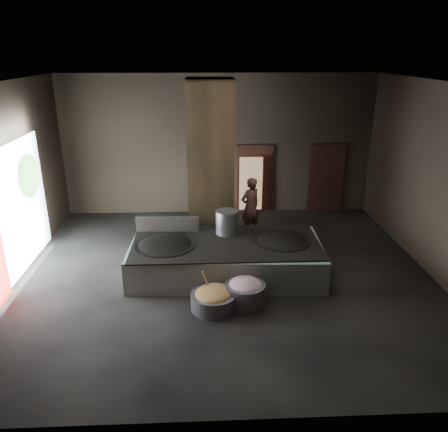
{
  "coord_description": "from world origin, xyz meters",
  "views": [
    {
      "loc": [
        -0.47,
        -9.47,
        5.15
      ],
      "look_at": [
        0.0,
        0.75,
        1.25
      ],
      "focal_mm": 35.0,
      "sensor_mm": 36.0,
      "label": 1
    }
  ],
  "objects_px": {
    "wok_left": "(165,247)",
    "veg_basin": "(214,301)",
    "hearth_platform": "(226,258)",
    "stock_pot": "(227,222)",
    "wok_right": "(281,243)",
    "cook": "(250,207)",
    "meat_basin": "(245,294)"
  },
  "relations": [
    {
      "from": "wok_left",
      "to": "stock_pot",
      "type": "xyz_separation_m",
      "value": [
        1.5,
        0.6,
        0.38
      ]
    },
    {
      "from": "cook",
      "to": "stock_pot",
      "type": "bearing_deg",
      "value": 34.25
    },
    {
      "from": "meat_basin",
      "to": "wok_left",
      "type": "bearing_deg",
      "value": 143.01
    },
    {
      "from": "hearth_platform",
      "to": "stock_pot",
      "type": "xyz_separation_m",
      "value": [
        0.05,
        0.55,
        0.73
      ]
    },
    {
      "from": "hearth_platform",
      "to": "wok_left",
      "type": "xyz_separation_m",
      "value": [
        -1.45,
        -0.05,
        0.35
      ]
    },
    {
      "from": "hearth_platform",
      "to": "wok_right",
      "type": "relative_size",
      "value": 3.41
    },
    {
      "from": "wok_right",
      "to": "stock_pot",
      "type": "xyz_separation_m",
      "value": [
        -1.3,
        0.5,
        0.38
      ]
    },
    {
      "from": "cook",
      "to": "meat_basin",
      "type": "height_order",
      "value": "cook"
    },
    {
      "from": "wok_left",
      "to": "meat_basin",
      "type": "relative_size",
      "value": 1.65
    },
    {
      "from": "wok_left",
      "to": "veg_basin",
      "type": "relative_size",
      "value": 1.47
    },
    {
      "from": "veg_basin",
      "to": "hearth_platform",
      "type": "bearing_deg",
      "value": 77.86
    },
    {
      "from": "hearth_platform",
      "to": "wok_right",
      "type": "bearing_deg",
      "value": 4.74
    },
    {
      "from": "stock_pot",
      "to": "hearth_platform",
      "type": "bearing_deg",
      "value": -95.19
    },
    {
      "from": "wok_left",
      "to": "cook",
      "type": "xyz_separation_m",
      "value": [
        2.28,
        2.39,
        0.13
      ]
    },
    {
      "from": "wok_left",
      "to": "veg_basin",
      "type": "distance_m",
      "value": 1.96
    },
    {
      "from": "wok_right",
      "to": "veg_basin",
      "type": "distance_m",
      "value": 2.4
    },
    {
      "from": "wok_right",
      "to": "cook",
      "type": "relative_size",
      "value": 0.76
    },
    {
      "from": "stock_pot",
      "to": "veg_basin",
      "type": "height_order",
      "value": "stock_pot"
    },
    {
      "from": "wok_right",
      "to": "veg_basin",
      "type": "bearing_deg",
      "value": -136.38
    },
    {
      "from": "wok_right",
      "to": "veg_basin",
      "type": "xyz_separation_m",
      "value": [
        -1.68,
        -1.61,
        -0.57
      ]
    },
    {
      "from": "hearth_platform",
      "to": "wok_right",
      "type": "distance_m",
      "value": 1.4
    },
    {
      "from": "wok_right",
      "to": "cook",
      "type": "height_order",
      "value": "cook"
    },
    {
      "from": "wok_left",
      "to": "veg_basin",
      "type": "bearing_deg",
      "value": -53.46
    },
    {
      "from": "hearth_platform",
      "to": "cook",
      "type": "relative_size",
      "value": 2.59
    },
    {
      "from": "wok_left",
      "to": "wok_right",
      "type": "xyz_separation_m",
      "value": [
        2.8,
        0.1,
        0.0
      ]
    },
    {
      "from": "stock_pot",
      "to": "cook",
      "type": "relative_size",
      "value": 0.34
    },
    {
      "from": "hearth_platform",
      "to": "meat_basin",
      "type": "height_order",
      "value": "hearth_platform"
    },
    {
      "from": "cook",
      "to": "veg_basin",
      "type": "xyz_separation_m",
      "value": [
        -1.16,
        -3.9,
        -0.7
      ]
    },
    {
      "from": "stock_pot",
      "to": "veg_basin",
      "type": "relative_size",
      "value": 0.61
    },
    {
      "from": "hearth_platform",
      "to": "stock_pot",
      "type": "bearing_deg",
      "value": 87.42
    },
    {
      "from": "meat_basin",
      "to": "veg_basin",
      "type": "bearing_deg",
      "value": -167.14
    },
    {
      "from": "stock_pot",
      "to": "veg_basin",
      "type": "xyz_separation_m",
      "value": [
        -0.38,
        -2.11,
        -0.95
      ]
    }
  ]
}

